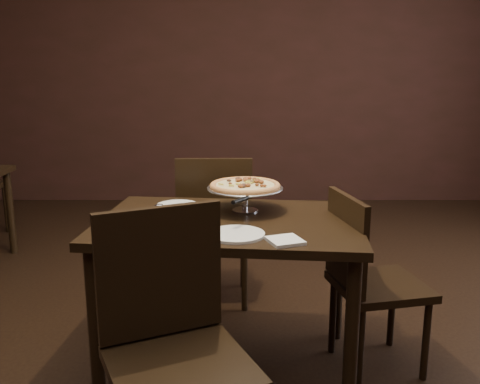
{
  "coord_description": "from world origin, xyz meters",
  "views": [
    {
      "loc": [
        0.12,
        -2.3,
        1.45
      ],
      "look_at": [
        0.12,
        0.15,
        0.88
      ],
      "focal_mm": 40.0,
      "sensor_mm": 36.0,
      "label": 1
    }
  ],
  "objects": [
    {
      "name": "plate_left",
      "position": [
        -0.2,
        0.34,
        0.76
      ],
      "size": [
        0.21,
        0.21,
        0.01
      ],
      "primitive_type": "cylinder",
      "color": "white",
      "rests_on": "dining_table"
    },
    {
      "name": "chair_side",
      "position": [
        0.73,
        0.09,
        0.48
      ],
      "size": [
        0.49,
        0.49,
        0.88
      ],
      "rotation": [
        0.0,
        0.0,
        1.79
      ],
      "color": "black",
      "rests_on": "ground"
    },
    {
      "name": "dining_table",
      "position": [
        0.07,
        0.1,
        0.66
      ],
      "size": [
        1.28,
        0.92,
        0.76
      ],
      "rotation": [
        0.0,
        0.0,
        -0.1
      ],
      "color": "black",
      "rests_on": "ground"
    },
    {
      "name": "serving_spatula",
      "position": [
        0.13,
        -0.02,
        0.88
      ],
      "size": [
        0.16,
        0.16,
        0.02
      ],
      "rotation": [
        0.0,
        0.0,
        -0.53
      ],
      "color": "#B8B8BF",
      "rests_on": "pizza_stand"
    },
    {
      "name": "room",
      "position": [
        0.06,
        0.03,
        1.4
      ],
      "size": [
        6.04,
        7.04,
        2.84
      ],
      "color": "black",
      "rests_on": "ground"
    },
    {
      "name": "napkin_stack",
      "position": [
        0.31,
        -0.23,
        0.76
      ],
      "size": [
        0.17,
        0.17,
        0.01
      ],
      "primitive_type": "cube",
      "rotation": [
        0.0,
        0.0,
        0.36
      ],
      "color": "silver",
      "rests_on": "dining_table"
    },
    {
      "name": "pizza_stand",
      "position": [
        0.15,
        0.25,
        0.88
      ],
      "size": [
        0.37,
        0.37,
        0.15
      ],
      "color": "#B8B8BF",
      "rests_on": "dining_table"
    },
    {
      "name": "chair_near",
      "position": [
        -0.11,
        -0.62,
        0.54
      ],
      "size": [
        0.61,
        0.61,
        0.98
      ],
      "rotation": [
        0.0,
        0.0,
        0.43
      ],
      "color": "black",
      "rests_on": "ground"
    },
    {
      "name": "plate_near",
      "position": [
        0.11,
        -0.14,
        0.76
      ],
      "size": [
        0.24,
        0.24,
        0.01
      ],
      "primitive_type": "cylinder",
      "color": "white",
      "rests_on": "dining_table"
    },
    {
      "name": "packet_caddy",
      "position": [
        -0.33,
        -0.04,
        0.79
      ],
      "size": [
        0.08,
        0.08,
        0.07
      ],
      "rotation": [
        0.0,
        0.0,
        0.08
      ],
      "color": "black",
      "rests_on": "dining_table"
    },
    {
      "name": "pepper_flake_shaker",
      "position": [
        -0.12,
        -0.11,
        0.8
      ],
      "size": [
        0.06,
        0.06,
        0.1
      ],
      "color": "maroon",
      "rests_on": "dining_table"
    },
    {
      "name": "chair_far",
      "position": [
        -0.03,
        0.82,
        0.52
      ],
      "size": [
        0.45,
        0.45,
        0.95
      ],
      "rotation": [
        0.0,
        0.0,
        3.16
      ],
      "color": "black",
      "rests_on": "ground"
    },
    {
      "name": "parmesan_shaker",
      "position": [
        -0.23,
        -0.04,
        0.81
      ],
      "size": [
        0.06,
        0.06,
        0.11
      ],
      "color": "#FCF9C4",
      "rests_on": "dining_table"
    }
  ]
}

